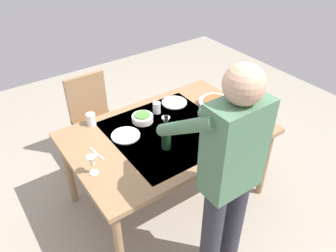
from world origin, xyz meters
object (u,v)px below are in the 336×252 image
at_px(serving_bowl_pasta, 215,103).
at_px(dinner_plate_near, 126,135).
at_px(dining_table, 168,138).
at_px(wine_bottle, 166,136).
at_px(water_cup_near_left, 91,119).
at_px(chair_near, 93,114).
at_px(wine_glass_right, 92,162).
at_px(side_bowl_salad, 142,118).
at_px(water_cup_near_right, 157,108).
at_px(dinner_plate_far, 174,102).
at_px(wine_glass_left, 166,122).
at_px(person_server, 228,174).

height_order(serving_bowl_pasta, dinner_plate_near, serving_bowl_pasta).
bearing_deg(dining_table, wine_bottle, 51.44).
height_order(dining_table, water_cup_near_left, water_cup_near_left).
xyz_separation_m(wine_bottle, serving_bowl_pasta, (-0.70, -0.23, -0.08)).
height_order(dining_table, chair_near, chair_near).
distance_m(wine_glass_right, side_bowl_salad, 0.70).
xyz_separation_m(wine_bottle, water_cup_near_left, (0.33, -0.61, -0.06)).
distance_m(wine_glass_right, water_cup_near_right, 0.87).
bearing_deg(serving_bowl_pasta, dinner_plate_far, -44.02).
height_order(dining_table, serving_bowl_pasta, serving_bowl_pasta).
height_order(dining_table, water_cup_near_right, water_cup_near_right).
xyz_separation_m(dining_table, dinner_plate_near, (0.31, -0.14, 0.07)).
bearing_deg(dinner_plate_near, wine_glass_right, 32.54).
xyz_separation_m(dining_table, water_cup_near_right, (-0.08, -0.28, 0.12)).
xyz_separation_m(serving_bowl_pasta, dinner_plate_near, (0.88, -0.08, -0.03)).
xyz_separation_m(dining_table, chair_near, (0.27, -0.91, -0.16)).
bearing_deg(dinner_plate_near, water_cup_near_right, -160.17).
relative_size(chair_near, water_cup_near_left, 8.73).
height_order(chair_near, dinner_plate_near, chair_near).
height_order(chair_near, serving_bowl_pasta, chair_near).
distance_m(water_cup_near_left, serving_bowl_pasta, 1.10).
distance_m(chair_near, wine_glass_left, 1.01).
xyz_separation_m(person_server, side_bowl_salad, (-0.02, -1.03, -0.17)).
bearing_deg(wine_glass_left, wine_glass_right, 8.10).
height_order(water_cup_near_right, dinner_plate_far, water_cup_near_right).
relative_size(wine_bottle, wine_glass_left, 1.96).
bearing_deg(dinner_plate_near, dinner_plate_far, -163.46).
height_order(chair_near, wine_glass_left, chair_near).
bearing_deg(wine_bottle, dining_table, -128.56).
relative_size(water_cup_near_right, dinner_plate_near, 0.44).
distance_m(chair_near, serving_bowl_pasta, 1.22).
bearing_deg(chair_near, dining_table, 106.76).
height_order(wine_bottle, side_bowl_salad, wine_bottle).
xyz_separation_m(dining_table, water_cup_near_left, (0.47, -0.44, 0.12)).
height_order(wine_bottle, dinner_plate_near, wine_bottle).
bearing_deg(side_bowl_salad, wine_glass_right, 29.78).
bearing_deg(serving_bowl_pasta, dining_table, 6.30).
height_order(side_bowl_salad, dinner_plate_near, side_bowl_salad).
relative_size(dining_table, chair_near, 1.77).
height_order(wine_glass_left, dinner_plate_far, wine_glass_left).
bearing_deg(water_cup_near_right, dinner_plate_near, 19.83).
bearing_deg(chair_near, dinner_plate_near, 87.08).
distance_m(dining_table, chair_near, 0.97).
bearing_deg(water_cup_near_left, dinner_plate_near, 116.86).
bearing_deg(serving_bowl_pasta, dinner_plate_near, -5.03).
xyz_separation_m(wine_bottle, water_cup_near_right, (-0.21, -0.45, -0.06)).
bearing_deg(dinner_plate_far, wine_glass_left, 45.55).
xyz_separation_m(wine_glass_right, serving_bowl_pasta, (-1.26, -0.17, -0.07)).
xyz_separation_m(chair_near, water_cup_near_left, (0.19, 0.47, 0.28)).
relative_size(chair_near, dinner_plate_far, 3.96).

